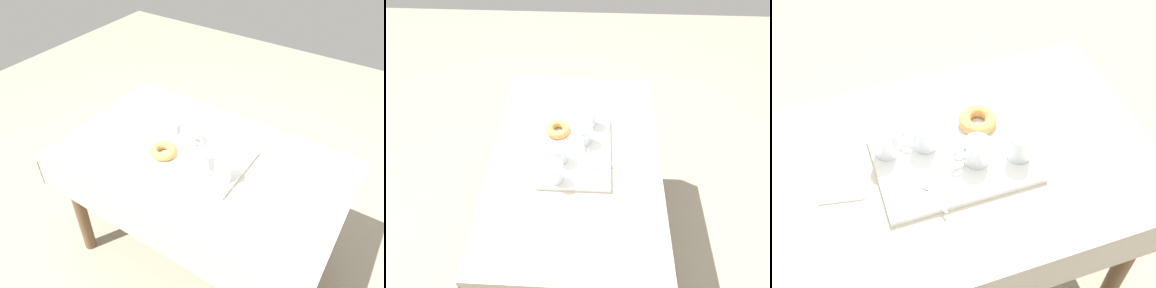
# 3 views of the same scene
# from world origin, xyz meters

# --- Properties ---
(ground_plane) EXTENTS (6.00, 6.00, 0.00)m
(ground_plane) POSITION_xyz_m (0.00, 0.00, 0.00)
(ground_plane) COLOR gray
(dining_table) EXTENTS (1.30, 0.82, 0.73)m
(dining_table) POSITION_xyz_m (0.00, 0.00, 0.63)
(dining_table) COLOR beige
(dining_table) RESTS_ON ground
(serving_tray) EXTENTS (0.48, 0.34, 0.02)m
(serving_tray) POSITION_xyz_m (-0.03, -0.00, 0.74)
(serving_tray) COLOR white
(serving_tray) RESTS_ON dining_table
(tea_mug_left) EXTENTS (0.12, 0.08, 0.09)m
(tea_mug_left) POSITION_xyz_m (-0.08, 0.04, 0.79)
(tea_mug_left) COLOR white
(tea_mug_left) RESTS_ON serving_tray
(tea_mug_right) EXTENTS (0.11, 0.09, 0.09)m
(tea_mug_right) POSITION_xyz_m (0.05, -0.07, 0.79)
(tea_mug_right) COLOR white
(tea_mug_right) RESTS_ON serving_tray
(water_glass_near) EXTENTS (0.07, 0.07, 0.09)m
(water_glass_near) POSITION_xyz_m (0.16, -0.08, 0.79)
(water_glass_near) COLOR white
(water_glass_near) RESTS_ON serving_tray
(water_glass_far) EXTENTS (0.07, 0.07, 0.09)m
(water_glass_far) POSITION_xyz_m (-0.21, 0.06, 0.79)
(water_glass_far) COLOR white
(water_glass_far) RESTS_ON serving_tray
(donut_plate_left) EXTENTS (0.13, 0.13, 0.01)m
(donut_plate_left) POSITION_xyz_m (-0.14, -0.10, 0.75)
(donut_plate_left) COLOR white
(donut_plate_left) RESTS_ON serving_tray
(sugar_donut_left) EXTENTS (0.12, 0.12, 0.04)m
(sugar_donut_left) POSITION_xyz_m (-0.14, -0.10, 0.78)
(sugar_donut_left) COLOR tan
(sugar_donut_left) RESTS_ON donut_plate_left
(teaspoon_near) EXTENTS (0.05, 0.12, 0.01)m
(teaspoon_near) POSITION_xyz_m (0.08, 0.10, 0.75)
(teaspoon_near) COLOR silver
(teaspoon_near) RESTS_ON serving_tray
(paper_napkin) EXTENTS (0.16, 0.14, 0.01)m
(paper_napkin) POSITION_xyz_m (0.32, -0.02, 0.73)
(paper_napkin) COLOR white
(paper_napkin) RESTS_ON dining_table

